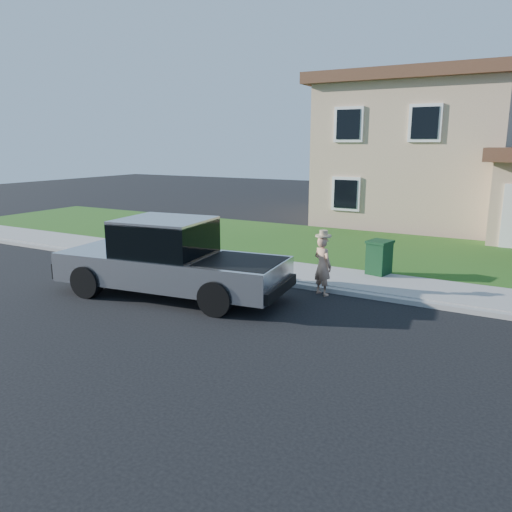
{
  "coord_description": "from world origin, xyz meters",
  "views": [
    {
      "loc": [
        5.17,
        -8.94,
        3.79
      ],
      "look_at": [
        -0.42,
        1.06,
        1.2
      ],
      "focal_mm": 35.0,
      "sensor_mm": 36.0,
      "label": 1
    }
  ],
  "objects": [
    {
      "name": "curb",
      "position": [
        1.0,
        2.9,
        0.06
      ],
      "size": [
        40.0,
        0.2,
        0.12
      ],
      "primitive_type": "cube",
      "color": "gray",
      "rests_on": "ground"
    },
    {
      "name": "ground",
      "position": [
        0.0,
        0.0,
        0.0
      ],
      "size": [
        80.0,
        80.0,
        0.0
      ],
      "primitive_type": "plane",
      "color": "black",
      "rests_on": "ground"
    },
    {
      "name": "trash_bin",
      "position": [
        1.49,
        4.83,
        0.64
      ],
      "size": [
        0.72,
        0.79,
        0.96
      ],
      "rotation": [
        0.0,
        0.0,
        -0.22
      ],
      "color": "#0E3317",
      "rests_on": "sidewalk"
    },
    {
      "name": "lawn",
      "position": [
        1.0,
        8.5,
        0.05
      ],
      "size": [
        40.0,
        7.0,
        0.1
      ],
      "primitive_type": "cube",
      "color": "#1E4A15",
      "rests_on": "ground"
    },
    {
      "name": "pickup_truck",
      "position": [
        -2.68,
        0.65,
        0.92
      ],
      "size": [
        6.18,
        2.71,
        1.97
      ],
      "rotation": [
        0.0,
        0.0,
        0.12
      ],
      "color": "black",
      "rests_on": "ground"
    },
    {
      "name": "woman",
      "position": [
        0.66,
        2.6,
        0.79
      ],
      "size": [
        0.66,
        0.56,
        1.68
      ],
      "rotation": [
        0.0,
        0.0,
        2.72
      ],
      "color": "tan",
      "rests_on": "ground"
    },
    {
      "name": "house",
      "position": [
        1.31,
        16.38,
        3.17
      ],
      "size": [
        14.0,
        11.3,
        6.85
      ],
      "color": "tan",
      "rests_on": "ground"
    },
    {
      "name": "sidewalk",
      "position": [
        1.0,
        4.0,
        0.07
      ],
      "size": [
        40.0,
        2.0,
        0.15
      ],
      "primitive_type": "cube",
      "color": "gray",
      "rests_on": "ground"
    }
  ]
}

